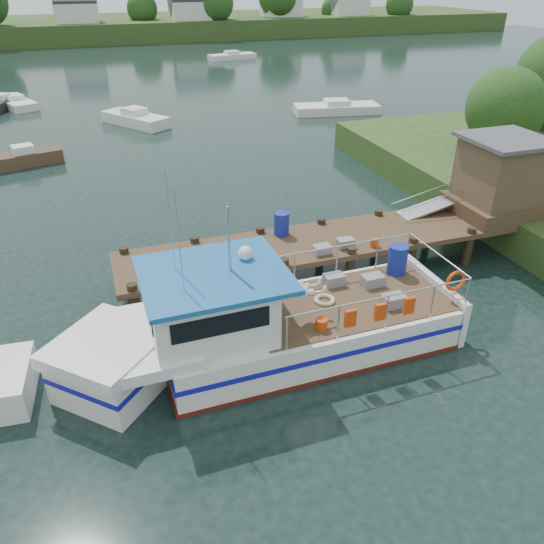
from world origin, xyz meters
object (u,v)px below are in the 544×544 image
object	(u,v)px
dock	(443,201)
moored_e	(2,103)
moored_b	(135,119)
moored_c	(336,108)
moored_d	(14,102)
moored_far	(232,56)
lobster_boat	(260,327)
moored_rowboat	(25,158)

from	to	relation	value
dock	moored_e	size ratio (longest dim) A/B	3.67
moored_b	moored_c	size ratio (longest dim) A/B	0.81
moored_d	moored_far	bearing A→B (deg)	45.16
lobster_boat	moored_rowboat	xyz separation A→B (m)	(-7.58, 21.24, -0.62)
moored_c	moored_e	size ratio (longest dim) A/B	1.54
dock	moored_c	world-z (taller)	dock
dock	moored_d	bearing A→B (deg)	118.07
lobster_boat	moored_e	size ratio (longest dim) A/B	2.72
lobster_boat	moored_e	bearing A→B (deg)	104.39
moored_rowboat	moored_e	size ratio (longest dim) A/B	0.94
moored_rowboat	moored_d	size ratio (longest dim) A/B	0.71
moored_e	lobster_boat	bearing A→B (deg)	-63.56
dock	moored_rowboat	size ratio (longest dim) A/B	3.89
moored_d	moored_e	size ratio (longest dim) A/B	1.33
moored_c	moored_rowboat	bearing A→B (deg)	-145.40
moored_c	moored_d	world-z (taller)	moored_c
moored_b	dock	bearing A→B (deg)	-48.46
dock	moored_d	xyz separation A→B (m)	(-18.03, 33.82, -1.88)
dock	moored_far	world-z (taller)	dock
moored_far	moored_e	xyz separation A→B (m)	(-24.96, -20.18, 0.06)
moored_c	moored_e	distance (m)	27.24
lobster_boat	moored_far	size ratio (longest dim) A/B	1.99
moored_rowboat	moored_far	xyz separation A→B (m)	(22.37, 36.21, -0.06)
moored_c	moored_e	xyz separation A→B (m)	(-25.24, 10.25, 0.05)
moored_b	moored_d	size ratio (longest dim) A/B	0.94
moored_rowboat	moored_c	bearing A→B (deg)	27.94
moored_e	moored_far	bearing A→B (deg)	50.13
moored_rowboat	moored_far	bearing A→B (deg)	71.92
lobster_boat	moored_c	bearing A→B (deg)	59.98
moored_far	moored_c	bearing A→B (deg)	-113.57
dock	moored_b	size ratio (longest dim) A/B	2.94
moored_c	moored_far	bearing A→B (deg)	110.81
moored_far	moored_c	world-z (taller)	moored_c
moored_rowboat	lobster_boat	bearing A→B (deg)	-56.74
moored_b	moored_e	bearing A→B (deg)	159.03
moored_rowboat	moored_c	world-z (taller)	moored_rowboat
moored_far	moored_d	distance (m)	31.08
moored_far	moored_d	size ratio (longest dim) A/B	1.03
lobster_boat	moored_e	distance (m)	38.64
moored_c	moored_d	bearing A→B (deg)	176.38
moored_far	lobster_boat	bearing A→B (deg)	-128.54
moored_rowboat	moored_far	world-z (taller)	moored_rowboat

